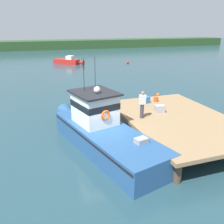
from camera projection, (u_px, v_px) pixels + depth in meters
ground_plane at (101, 147)px, 13.43m from camera, size 200.00×200.00×0.00m
dock at (177, 119)px, 14.53m from camera, size 6.00×9.00×1.20m
main_fishing_boat at (101, 129)px, 13.25m from camera, size 4.44×9.95×4.80m
crate_single_by_cleat at (145, 100)px, 17.05m from camera, size 0.70×0.59×0.46m
crate_stack_mid_dock at (160, 109)px, 15.26m from camera, size 0.65×0.51×0.45m
bait_bucket at (156, 99)px, 17.40m from camera, size 0.32×0.32×0.34m
deckhand_by_the_boat at (142, 104)px, 14.09m from camera, size 0.36×0.22×1.63m
moored_boat_mid_harbor at (68, 61)px, 42.26m from camera, size 5.04×4.58×1.45m
mooring_buoy_spare_mooring at (158, 95)px, 22.93m from camera, size 0.34×0.34×0.34m
mooring_buoy_inshore at (128, 62)px, 42.98m from camera, size 0.42×0.42×0.42m
far_shoreline at (39, 45)px, 68.24m from camera, size 120.00×8.00×2.40m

